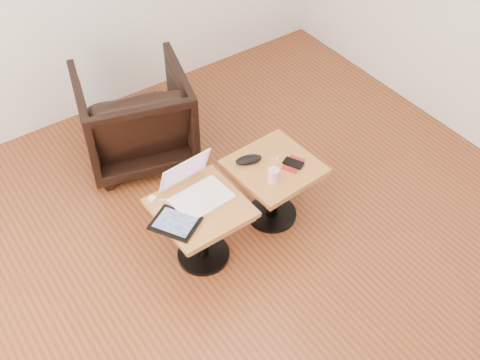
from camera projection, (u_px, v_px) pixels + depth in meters
room_shell at (244, 135)px, 2.38m from camera, size 4.52×4.52×2.71m
side_table_left at (201, 219)px, 3.42m from camera, size 0.50×0.50×0.44m
side_table_right at (274, 178)px, 3.66m from camera, size 0.52×0.52×0.44m
laptop at (196, 190)px, 3.37m from camera, size 0.34×0.32×0.22m
tablet at (175, 223)px, 3.24m from camera, size 0.29×0.31×0.02m
charging_adapter at (152, 199)px, 3.37m from camera, size 0.05×0.05×0.02m
glasses_case at (249, 160)px, 3.58m from camera, size 0.18×0.12×0.05m
striped_cup at (273, 176)px, 3.46m from camera, size 0.09×0.09×0.09m
earbuds_tangle at (276, 158)px, 3.62m from camera, size 0.06×0.04×0.01m
phone_on_sleeve at (293, 164)px, 3.58m from camera, size 0.17×0.15×0.02m
armchair at (135, 116)px, 4.09m from camera, size 0.89×0.90×0.67m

